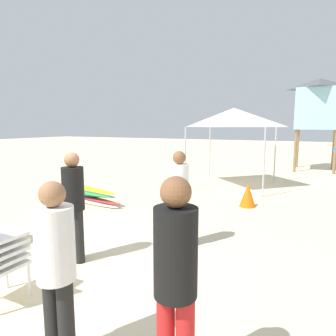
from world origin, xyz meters
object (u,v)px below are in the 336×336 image
at_px(lifeguard_tower, 318,104).
at_px(popup_canopy, 234,118).
at_px(traffic_cone_far, 248,195).
at_px(lifeguard_near_right, 175,275).
at_px(surfboard_pile, 84,194).
at_px(lifeguard_near_left, 56,263).
at_px(lifeguard_near_center, 179,193).
at_px(lifeguard_far_right, 74,200).

bearing_deg(lifeguard_tower, popup_canopy, -115.65).
xyz_separation_m(lifeguard_tower, traffic_cone_far, (-1.43, -7.65, -2.72)).
height_order(lifeguard_near_right, popup_canopy, popup_canopy).
distance_m(surfboard_pile, lifeguard_tower, 11.03).
xyz_separation_m(popup_canopy, traffic_cone_far, (1.05, -2.48, -2.02)).
xyz_separation_m(lifeguard_near_right, lifeguard_tower, (0.79, 13.34, 2.03)).
bearing_deg(lifeguard_near_left, surfboard_pile, 130.24).
distance_m(surfboard_pile, traffic_cone_far, 4.34).
xyz_separation_m(popup_canopy, lifeguard_tower, (2.48, 5.17, 0.70)).
xyz_separation_m(lifeguard_near_center, lifeguard_far_right, (-1.17, -1.19, 0.02)).
relative_size(surfboard_pile, lifeguard_near_left, 1.72).
xyz_separation_m(lifeguard_near_right, traffic_cone_far, (-0.64, 5.69, -0.69)).
bearing_deg(lifeguard_near_right, traffic_cone_far, 96.39).
height_order(popup_canopy, traffic_cone_far, popup_canopy).
distance_m(lifeguard_near_center, traffic_cone_far, 3.22).
bearing_deg(traffic_cone_far, surfboard_pile, -160.22).
bearing_deg(surfboard_pile, lifeguard_far_right, -49.69).
xyz_separation_m(surfboard_pile, lifeguard_near_right, (4.72, -4.22, 0.79)).
bearing_deg(lifeguard_near_right, lifeguard_tower, 86.59).
relative_size(lifeguard_near_center, lifeguard_near_right, 0.96).
distance_m(lifeguard_near_center, lifeguard_far_right, 1.67).
xyz_separation_m(lifeguard_near_left, lifeguard_near_right, (1.01, 0.16, 0.06)).
xyz_separation_m(lifeguard_near_center, lifeguard_near_right, (1.14, -2.58, 0.04)).
distance_m(lifeguard_far_right, traffic_cone_far, 4.67).
height_order(surfboard_pile, lifeguard_near_center, lifeguard_near_center).
xyz_separation_m(lifeguard_near_left, popup_canopy, (-0.67, 8.34, 1.39)).
distance_m(lifeguard_near_left, popup_canopy, 8.48).
relative_size(surfboard_pile, lifeguard_near_right, 1.63).
bearing_deg(traffic_cone_far, lifeguard_far_right, -111.35).
distance_m(lifeguard_near_left, lifeguard_tower, 13.78).
distance_m(lifeguard_far_right, popup_canopy, 6.95).
height_order(surfboard_pile, lifeguard_far_right, lifeguard_far_right).
xyz_separation_m(lifeguard_near_center, lifeguard_tower, (1.94, 10.76, 2.08)).
xyz_separation_m(lifeguard_far_right, traffic_cone_far, (1.68, 4.30, -0.66)).
bearing_deg(lifeguard_tower, lifeguard_far_right, -104.60).
bearing_deg(lifeguard_near_right, popup_canopy, 101.66).
height_order(lifeguard_near_center, traffic_cone_far, lifeguard_near_center).
relative_size(lifeguard_near_center, traffic_cone_far, 2.79).
relative_size(lifeguard_near_center, lifeguard_tower, 0.40).
bearing_deg(lifeguard_near_center, traffic_cone_far, 80.74).
bearing_deg(traffic_cone_far, lifeguard_near_right, -83.61).
height_order(lifeguard_near_left, traffic_cone_far, lifeguard_near_left).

